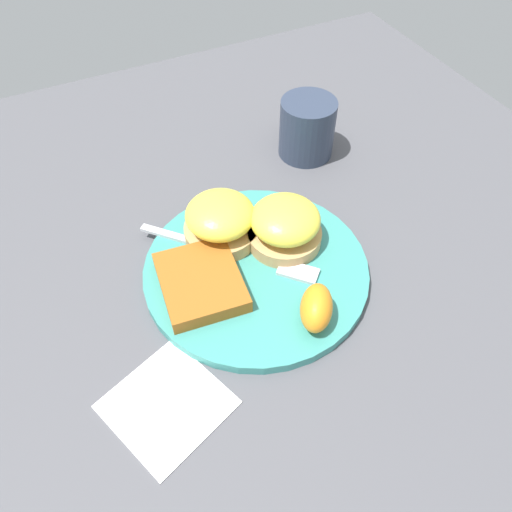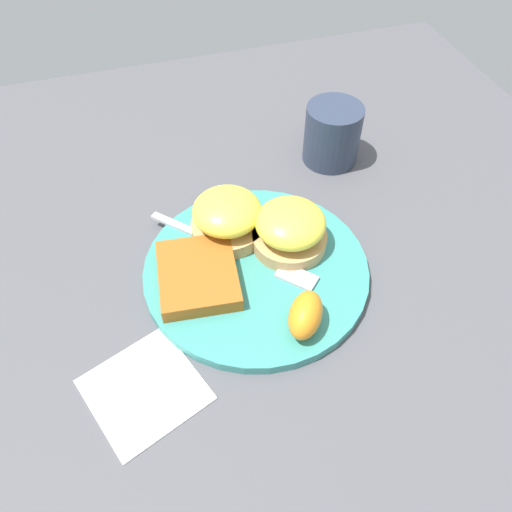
% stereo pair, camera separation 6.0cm
% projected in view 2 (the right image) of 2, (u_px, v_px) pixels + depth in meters
% --- Properties ---
extents(ground_plane, '(1.10, 1.10, 0.00)m').
position_uv_depth(ground_plane, '(256.00, 273.00, 0.63)').
color(ground_plane, '#4C4C51').
extents(plate, '(0.28, 0.28, 0.01)m').
position_uv_depth(plate, '(256.00, 270.00, 0.62)').
color(plate, teal).
rests_on(plate, ground_plane).
extents(sandwich_benedict_left, '(0.09, 0.09, 0.06)m').
position_uv_depth(sandwich_benedict_left, '(290.00, 229.00, 0.62)').
color(sandwich_benedict_left, tan).
rests_on(sandwich_benedict_left, plate).
extents(sandwich_benedict_right, '(0.09, 0.09, 0.06)m').
position_uv_depth(sandwich_benedict_right, '(227.00, 217.00, 0.63)').
color(sandwich_benedict_right, tan).
rests_on(sandwich_benedict_right, plate).
extents(hashbrown_patty, '(0.12, 0.10, 0.02)m').
position_uv_depth(hashbrown_patty, '(197.00, 273.00, 0.60)').
color(hashbrown_patty, '#9B571B').
rests_on(hashbrown_patty, plate).
extents(orange_wedge, '(0.07, 0.06, 0.04)m').
position_uv_depth(orange_wedge, '(305.00, 315.00, 0.54)').
color(orange_wedge, orange).
rests_on(orange_wedge, plate).
extents(fork, '(0.18, 0.18, 0.00)m').
position_uv_depth(fork, '(241.00, 253.00, 0.63)').
color(fork, silver).
rests_on(fork, plate).
extents(cup, '(0.11, 0.08, 0.09)m').
position_uv_depth(cup, '(332.00, 134.00, 0.74)').
color(cup, '#2D384C').
rests_on(cup, ground_plane).
extents(napkin, '(0.14, 0.14, 0.00)m').
position_uv_depth(napkin, '(144.00, 389.00, 0.52)').
color(napkin, white).
rests_on(napkin, ground_plane).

